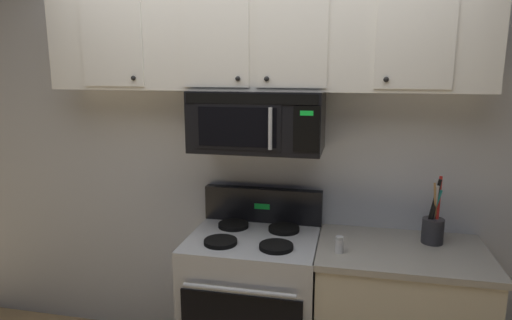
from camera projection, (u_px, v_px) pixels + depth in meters
back_wall at (266, 151)px, 2.90m from camera, size 5.20×0.10×2.70m
stove_range at (254, 303)px, 2.73m from camera, size 0.76×0.69×1.12m
over_range_microwave at (258, 121)px, 2.61m from camera, size 0.76×0.43×0.35m
upper_cabinets at (259, 42)px, 2.55m from camera, size 2.50×0.36×0.55m
utensil_crock_charcoal at (433, 225)px, 2.53m from camera, size 0.12×0.12×0.38m
salt_shaker at (339, 245)px, 2.40m from camera, size 0.04×0.04×0.09m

